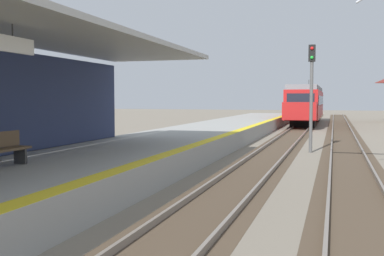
% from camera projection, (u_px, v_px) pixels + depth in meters
% --- Properties ---
extents(station_platform, '(5.00, 80.00, 0.91)m').
position_uv_depth(station_platform, '(128.00, 158.00, 16.66)').
color(station_platform, '#999993').
rests_on(station_platform, ground).
extents(track_pair_nearest_platform, '(2.34, 120.00, 0.16)m').
position_uv_depth(track_pair_nearest_platform, '(264.00, 160.00, 19.19)').
color(track_pair_nearest_platform, '#4C3D2D').
rests_on(track_pair_nearest_platform, ground).
extents(track_pair_middle, '(2.34, 120.00, 0.16)m').
position_uv_depth(track_pair_middle, '(349.00, 163.00, 18.18)').
color(track_pair_middle, '#4C3D2D').
rests_on(track_pair_middle, ground).
extents(approaching_train, '(2.93, 19.60, 4.76)m').
position_uv_depth(approaching_train, '(306.00, 103.00, 47.26)').
color(approaching_train, maroon).
rests_on(approaching_train, ground).
extents(rail_signal_post, '(0.32, 0.34, 5.20)m').
position_uv_depth(rail_signal_post, '(311.00, 87.00, 21.94)').
color(rail_signal_post, '#4C4C4C').
rests_on(rail_signal_post, ground).
extents(platform_bench, '(0.45, 1.60, 0.88)m').
position_uv_depth(platform_bench, '(2.00, 148.00, 11.38)').
color(platform_bench, brown).
rests_on(platform_bench, station_platform).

